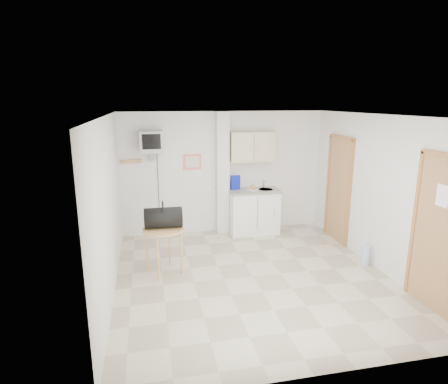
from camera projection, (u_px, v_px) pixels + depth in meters
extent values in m
plane|color=beige|center=(253.00, 276.00, 5.91)|extent=(4.50, 4.50, 0.00)
cube|color=white|center=(224.00, 173.00, 7.76)|extent=(4.20, 0.04, 2.50)
cube|color=white|center=(322.00, 262.00, 3.48)|extent=(4.20, 0.04, 2.50)
cube|color=white|center=(109.00, 208.00, 5.20)|extent=(0.04, 4.50, 2.50)
cube|color=white|center=(379.00, 193.00, 6.03)|extent=(0.04, 4.50, 2.50)
cube|color=white|center=(256.00, 115.00, 5.32)|extent=(4.20, 4.50, 0.04)
cube|color=white|center=(222.00, 174.00, 7.64)|extent=(0.25, 0.22, 2.50)
cube|color=#EF6A60|center=(192.00, 162.00, 7.55)|extent=(0.36, 0.03, 0.30)
cube|color=silver|center=(192.00, 162.00, 7.53)|extent=(0.28, 0.01, 0.22)
cube|color=tan|center=(131.00, 161.00, 7.29)|extent=(0.40, 0.05, 0.06)
cube|color=white|center=(209.00, 188.00, 7.75)|extent=(0.15, 0.02, 0.08)
cylinder|color=tan|center=(123.00, 163.00, 7.20)|extent=(0.02, 0.08, 0.02)
cylinder|color=tan|center=(139.00, 162.00, 7.26)|extent=(0.02, 0.08, 0.02)
cube|color=olive|center=(338.00, 191.00, 7.28)|extent=(0.04, 0.75, 2.00)
cube|color=olive|center=(338.00, 191.00, 7.27)|extent=(0.06, 0.87, 2.06)
cube|color=olive|center=(439.00, 236.00, 4.80)|extent=(0.04, 0.82, 2.02)
cube|color=olive|center=(438.00, 236.00, 4.80)|extent=(0.06, 0.94, 2.08)
cube|color=white|center=(443.00, 196.00, 4.67)|extent=(0.01, 0.20, 0.28)
cube|color=white|center=(254.00, 212.00, 7.80)|extent=(1.00, 0.55, 0.88)
cube|color=gray|center=(254.00, 191.00, 7.69)|extent=(1.03, 0.58, 0.04)
cylinder|color=#B7B7BA|center=(266.00, 190.00, 7.74)|extent=(0.30, 0.30, 0.05)
cylinder|color=#B7B7BA|center=(264.00, 184.00, 7.85)|extent=(0.02, 0.02, 0.16)
cylinder|color=#B7B7BA|center=(265.00, 181.00, 7.78)|extent=(0.02, 0.13, 0.02)
cube|color=beige|center=(252.00, 146.00, 7.58)|extent=(0.90, 0.32, 0.60)
cube|color=#0B18A4|center=(235.00, 183.00, 7.69)|extent=(0.19, 0.07, 0.29)
cylinder|color=white|center=(253.00, 190.00, 7.67)|extent=(0.22, 0.22, 0.01)
sphere|color=tan|center=(253.00, 187.00, 7.65)|extent=(0.11, 0.11, 0.11)
cube|color=slate|center=(152.00, 153.00, 7.20)|extent=(0.36, 0.32, 0.02)
cube|color=slate|center=(152.00, 156.00, 7.34)|extent=(0.10, 0.06, 0.20)
cube|color=#A2A3A4|center=(151.00, 142.00, 7.08)|extent=(0.44, 0.42, 0.40)
cube|color=black|center=(151.00, 142.00, 6.87)|extent=(0.34, 0.02, 0.28)
cylinder|color=black|center=(159.00, 194.00, 7.56)|extent=(0.01, 0.01, 1.73)
cylinder|color=tan|center=(163.00, 229.00, 5.89)|extent=(0.65, 0.65, 0.03)
cylinder|color=tan|center=(181.00, 253.00, 5.93)|extent=(0.04, 0.04, 0.72)
cylinder|color=tan|center=(170.00, 245.00, 6.26)|extent=(0.04, 0.04, 0.72)
cylinder|color=tan|center=(147.00, 250.00, 6.03)|extent=(0.04, 0.04, 0.72)
cylinder|color=tan|center=(158.00, 259.00, 5.71)|extent=(0.04, 0.04, 0.72)
cylinder|color=black|center=(163.00, 218.00, 5.90)|extent=(0.60, 0.34, 0.33)
torus|color=black|center=(163.00, 208.00, 5.86)|extent=(0.03, 0.25, 0.25)
cylinder|color=#A7C3E1|center=(366.00, 255.00, 6.29)|extent=(0.13, 0.13, 0.35)
cylinder|color=#A7C3E1|center=(367.00, 244.00, 6.25)|extent=(0.04, 0.04, 0.04)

